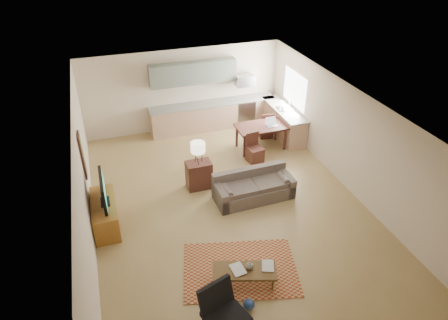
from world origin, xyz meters
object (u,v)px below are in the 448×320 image
object	(u,v)px
sofa	(254,186)
console_table	(199,175)
tv_credenza	(105,214)
coffee_table	(244,276)
dining_table	(261,137)
armchair	(226,314)

from	to	relation	value
sofa	console_table	bearing A→B (deg)	140.66
tv_credenza	coffee_table	bearing A→B (deg)	-47.10
tv_credenza	dining_table	xyz separation A→B (m)	(4.83, 2.20, 0.06)
armchair	dining_table	bearing A→B (deg)	43.49
armchair	coffee_table	bearing A→B (deg)	34.11
console_table	dining_table	distance (m)	2.74
tv_credenza	console_table	world-z (taller)	console_table
tv_credenza	armchair	bearing A→B (deg)	-63.16
coffee_table	console_table	world-z (taller)	console_table
console_table	dining_table	xyz separation A→B (m)	(2.35, 1.40, 0.01)
coffee_table	armchair	distance (m)	1.14
sofa	dining_table	distance (m)	2.59
console_table	armchair	bearing A→B (deg)	-99.80
coffee_table	console_table	bearing A→B (deg)	107.24
coffee_table	dining_table	bearing A→B (deg)	81.52
coffee_table	dining_table	xyz separation A→B (m)	(2.37, 4.85, 0.20)
armchair	console_table	distance (m)	4.39
coffee_table	console_table	xyz separation A→B (m)	(0.02, 3.45, 0.19)
dining_table	coffee_table	bearing A→B (deg)	-116.35
tv_credenza	dining_table	bearing A→B (deg)	24.53
sofa	dining_table	size ratio (longest dim) A/B	1.37
sofa	coffee_table	size ratio (longest dim) A/B	1.68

